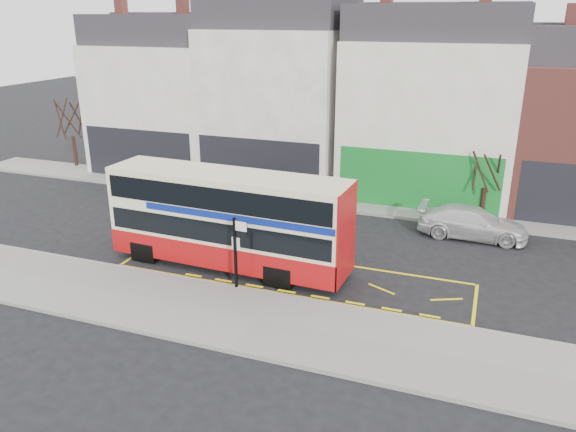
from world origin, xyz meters
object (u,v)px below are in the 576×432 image
at_px(car_grey, 287,194).
at_px(street_tree_left, 69,109).
at_px(bus_stop_post, 237,246).
at_px(car_silver, 175,182).
at_px(double_decker_bus, 229,219).
at_px(street_tree_right, 488,160).
at_px(car_white, 472,223).

xyz_separation_m(car_grey, street_tree_left, (-16.20, 2.64, 3.31)).
distance_m(bus_stop_post, car_silver, 13.10).
relative_size(double_decker_bus, bus_stop_post, 3.64).
distance_m(car_grey, street_tree_left, 16.74).
bearing_deg(car_silver, street_tree_right, -77.14).
bearing_deg(car_grey, street_tree_right, -91.00).
bearing_deg(car_grey, car_silver, 81.65).
xyz_separation_m(car_white, street_tree_right, (0.32, 2.69, 2.35)).
xyz_separation_m(car_grey, street_tree_right, (9.98, 1.43, 2.42)).
bearing_deg(street_tree_right, car_white, -96.88).
bearing_deg(street_tree_right, double_decker_bus, -134.92).
bearing_deg(double_decker_bus, car_white, 38.99).
xyz_separation_m(car_silver, street_tree_right, (16.82, 1.52, 2.40)).
height_order(double_decker_bus, street_tree_left, street_tree_left).
distance_m(double_decker_bus, street_tree_left, 19.94).
distance_m(double_decker_bus, street_tree_right, 13.43).
height_order(car_silver, car_white, car_white).
bearing_deg(bus_stop_post, street_tree_right, 58.49).
bearing_deg(car_grey, street_tree_left, 71.59).
bearing_deg(car_grey, car_white, -106.59).
relative_size(car_grey, street_tree_right, 0.87).
distance_m(car_white, street_tree_right, 3.59).
distance_m(double_decker_bus, car_silver, 10.94).
relative_size(car_grey, car_white, 0.80).
bearing_deg(car_white, street_tree_right, -6.56).
height_order(car_white, street_tree_right, street_tree_right).
xyz_separation_m(bus_stop_post, car_grey, (-1.74, 9.93, -1.18)).
bearing_deg(street_tree_left, double_decker_bus, -32.62).
bearing_deg(bus_stop_post, car_silver, 135.57).
relative_size(double_decker_bus, street_tree_right, 2.23).
xyz_separation_m(car_grey, car_white, (9.66, -1.26, 0.07)).
relative_size(bus_stop_post, street_tree_right, 0.61).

